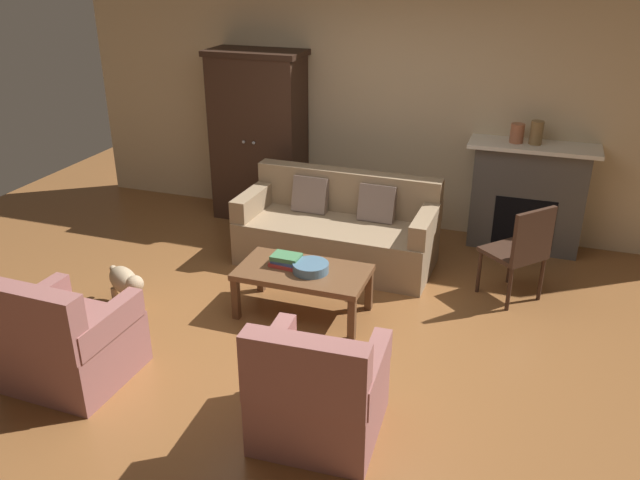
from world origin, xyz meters
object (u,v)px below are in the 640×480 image
mantel_vase_bronze (536,133)px  armchair_near_right (318,394)px  armoire (259,136)px  book_stack (286,260)px  fireplace (528,196)px  dog (125,282)px  coffee_table (303,276)px  couch (338,231)px  mantel_vase_terracotta (517,133)px  fruit_bowl (311,267)px  side_chair_wooden (521,248)px  armchair_near_left (68,343)px

mantel_vase_bronze → armchair_near_right: bearing=-107.3°
armoire → book_stack: (1.10, -1.93, -0.48)m
mantel_vase_bronze → armoire: bearing=-178.8°
fireplace → dog: size_ratio=2.49×
coffee_table → armchair_near_right: (0.62, -1.40, -0.05)m
armoire → book_stack: bearing=-60.4°
book_stack → couch: bearing=83.4°
couch → mantel_vase_terracotta: size_ratio=10.26×
fruit_bowl → armchair_near_right: size_ratio=0.34×
couch → mantel_vase_terracotta: mantel_vase_terracotta is taller
fireplace → side_chair_wooden: (0.02, -1.20, -0.06)m
armoire → mantel_vase_bronze: size_ratio=8.19×
dog → book_stack: bearing=17.9°
mantel_vase_terracotta → side_chair_wooden: mantel_vase_terracotta is taller
armoire → side_chair_wooden: bearing=-20.7°
mantel_vase_terracotta → fireplace: bearing=5.7°
mantel_vase_bronze → fruit_bowl: bearing=-128.5°
fireplace → dog: (-3.19, -2.44, -0.32)m
fruit_bowl → armchair_near_right: armchair_near_right is taller
mantel_vase_terracotta → mantel_vase_bronze: (0.18, 0.00, 0.02)m
armchair_near_right → mantel_vase_terracotta: bearing=75.5°
fruit_bowl → dog: size_ratio=0.60×
armchair_near_left → dog: size_ratio=1.74×
couch → book_stack: (-0.12, -1.07, 0.15)m
couch → armchair_near_left: armchair_near_left is taller
fireplace → coffee_table: fireplace is taller
book_stack → side_chair_wooden: size_ratio=0.30×
fireplace → mantel_vase_bronze: 0.67m
armoire → armchair_near_left: 3.46m
coffee_table → armchair_near_right: bearing=-66.0°
mantel_vase_terracotta → book_stack: bearing=-130.0°
mantel_vase_terracotta → side_chair_wooden: (0.20, -1.18, -0.70)m
book_stack → fruit_bowl: bearing=-10.0°
fireplace → couch: (-1.73, -0.94, -0.25)m
side_chair_wooden → mantel_vase_bronze: bearing=90.7°
armoire → mantel_vase_terracotta: 2.78m
armoire → mantel_vase_terracotta: size_ratio=10.03×
coffee_table → side_chair_wooden: bearing=26.3°
fireplace → book_stack: size_ratio=4.61×
fireplace → dog: fireplace is taller
fireplace → armoire: 2.98m
side_chair_wooden → dog: (-3.20, -1.24, -0.27)m
mantel_vase_bronze → mantel_vase_terracotta: bearing=180.0°
mantel_vase_terracotta → dog: 3.98m
armchair_near_right → armoire: bearing=119.2°
couch → armchair_near_right: size_ratio=2.20×
fireplace → mantel_vase_bronze: (-0.00, -0.02, 0.67)m
coffee_table → mantel_vase_bronze: (1.69, 2.02, 0.87)m
armchair_near_left → armchair_near_right: size_ratio=1.00×
book_stack → armoire: bearing=119.6°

